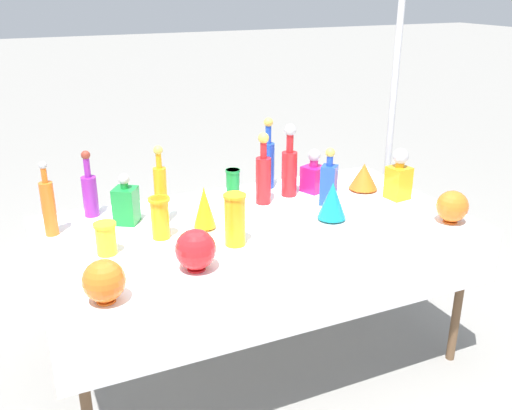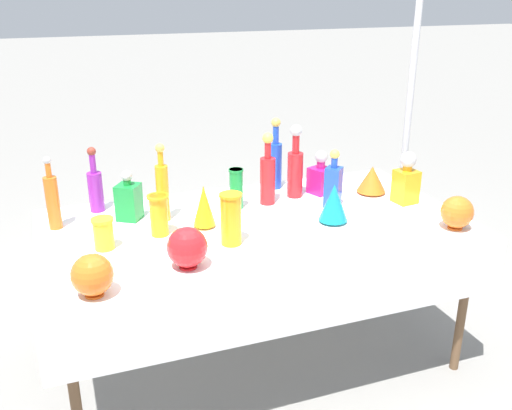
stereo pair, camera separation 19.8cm
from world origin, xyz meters
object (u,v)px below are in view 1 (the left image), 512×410
(square_decanter_1, at_px, (314,175))
(slender_vase_3, at_px, (160,217))
(tall_bottle_5, at_px, (268,160))
(round_bowl_1, at_px, (104,281))
(square_decanter_2, at_px, (329,182))
(tall_bottle_2, at_px, (90,192))
(slender_vase_0, at_px, (235,218))
(slender_vase_1, at_px, (106,237))
(fluted_vase_0, at_px, (332,200))
(slender_vase_2, at_px, (233,188))
(cardboard_box_behind_left, at_px, (223,230))
(fluted_vase_2, at_px, (204,207))
(round_bowl_2, at_px, (196,250))
(fluted_vase_1, at_px, (364,176))
(square_decanter_3, at_px, (126,203))
(tall_bottle_3, at_px, (289,167))
(tall_bottle_4, at_px, (161,191))
(square_decanter_0, at_px, (399,177))
(tall_bottle_0, at_px, (49,206))
(round_bowl_0, at_px, (452,206))
(canopy_pole, at_px, (390,135))
(tall_bottle_1, at_px, (263,175))

(square_decanter_1, xyz_separation_m, slender_vase_3, (-0.95, -0.26, 0.01))
(tall_bottle_5, height_order, round_bowl_1, tall_bottle_5)
(square_decanter_2, xyz_separation_m, slender_vase_3, (-0.92, -0.05, -0.02))
(tall_bottle_2, relative_size, slender_vase_0, 1.42)
(slender_vase_1, bearing_deg, square_decanter_2, 5.46)
(fluted_vase_0, bearing_deg, square_decanter_2, 63.78)
(slender_vase_2, distance_m, cardboard_box_behind_left, 1.37)
(slender_vase_3, bearing_deg, round_bowl_1, -126.18)
(square_decanter_2, relative_size, fluted_vase_2, 1.47)
(tall_bottle_5, relative_size, fluted_vase_2, 1.93)
(slender_vase_2, xyz_separation_m, round_bowl_2, (-0.39, -0.56, -0.02))
(slender_vase_1, height_order, fluted_vase_1, fluted_vase_1)
(round_bowl_1, distance_m, round_bowl_2, 0.40)
(square_decanter_3, relative_size, fluted_vase_0, 1.29)
(slender_vase_3, xyz_separation_m, round_bowl_2, (0.04, -0.36, -0.01))
(tall_bottle_3, xyz_separation_m, slender_vase_1, (-1.05, -0.32, -0.09))
(fluted_vase_1, bearing_deg, tall_bottle_4, 179.36)
(square_decanter_2, relative_size, slender_vase_1, 2.15)
(round_bowl_1, bearing_deg, square_decanter_0, 14.78)
(round_bowl_1, bearing_deg, tall_bottle_4, 58.17)
(tall_bottle_0, xyz_separation_m, square_decanter_3, (0.35, -0.01, -0.04))
(round_bowl_1, bearing_deg, square_decanter_2, 22.17)
(slender_vase_1, relative_size, round_bowl_0, 0.89)
(tall_bottle_2, height_order, canopy_pole, canopy_pole)
(tall_bottle_1, relative_size, tall_bottle_3, 0.96)
(square_decanter_3, bearing_deg, fluted_vase_1, -3.61)
(tall_bottle_1, relative_size, canopy_pole, 0.17)
(tall_bottle_2, bearing_deg, square_decanter_2, -17.10)
(round_bowl_0, xyz_separation_m, round_bowl_1, (-1.68, -0.05, 0.00))
(tall_bottle_3, distance_m, square_decanter_2, 0.24)
(round_bowl_0, bearing_deg, square_decanter_0, 94.50)
(round_bowl_0, relative_size, canopy_pole, 0.07)
(fluted_vase_1, bearing_deg, fluted_vase_2, -172.06)
(tall_bottle_3, height_order, slender_vase_2, tall_bottle_3)
(slender_vase_2, bearing_deg, slender_vase_3, -155.93)
(slender_vase_0, bearing_deg, fluted_vase_1, 21.26)
(square_decanter_3, relative_size, fluted_vase_2, 1.20)
(fluted_vase_1, distance_m, round_bowl_0, 0.58)
(fluted_vase_1, xyz_separation_m, round_bowl_1, (-1.55, -0.62, 0.00))
(fluted_vase_2, relative_size, round_bowl_0, 1.29)
(slender_vase_2, bearing_deg, slender_vase_1, -159.56)
(tall_bottle_5, distance_m, slender_vase_0, 0.78)
(canopy_pole, bearing_deg, round_bowl_1, -151.79)
(fluted_vase_2, distance_m, round_bowl_0, 1.20)
(fluted_vase_0, bearing_deg, round_bowl_2, -164.02)
(square_decanter_0, bearing_deg, tall_bottle_5, 141.36)
(square_decanter_3, bearing_deg, cardboard_box_behind_left, 49.62)
(tall_bottle_5, xyz_separation_m, slender_vase_1, (-1.00, -0.48, -0.09))
(tall_bottle_2, distance_m, cardboard_box_behind_left, 1.56)
(tall_bottle_4, bearing_deg, tall_bottle_5, 19.96)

